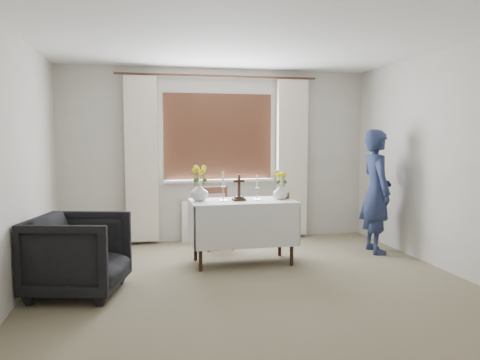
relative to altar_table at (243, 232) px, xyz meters
name	(u,v)px	position (x,y,z in m)	size (l,w,h in m)	color
ground	(261,294)	(-0.07, -1.13, -0.38)	(5.00, 5.00, 0.00)	gray
altar_table	(243,232)	(0.00, 0.00, 0.00)	(1.24, 0.64, 0.76)	white
wooden_chair	(218,218)	(-0.17, 0.81, 0.04)	(0.39, 0.39, 0.84)	#502B1B
armchair	(79,254)	(-1.78, -0.75, 0.01)	(0.83, 0.85, 0.78)	black
person	(376,191)	(1.83, 0.17, 0.43)	(0.59, 0.39, 1.61)	navy
radiator	(219,220)	(-0.07, 1.29, -0.08)	(1.10, 0.10, 0.60)	white
wooden_cross	(239,188)	(-0.05, -0.02, 0.54)	(0.15, 0.10, 0.31)	black
candlestick_left	(223,186)	(-0.23, 0.00, 0.56)	(0.10, 0.10, 0.35)	silver
candlestick_right	(257,187)	(0.18, 0.01, 0.53)	(0.09, 0.09, 0.30)	silver
flower_vase_left	(199,192)	(-0.51, 0.07, 0.49)	(0.21, 0.21, 0.22)	silver
flower_vase_right	(280,192)	(0.47, 0.00, 0.47)	(0.18, 0.18, 0.18)	silver
wicker_basket	(281,195)	(0.51, 0.09, 0.42)	(0.20, 0.20, 0.07)	brown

